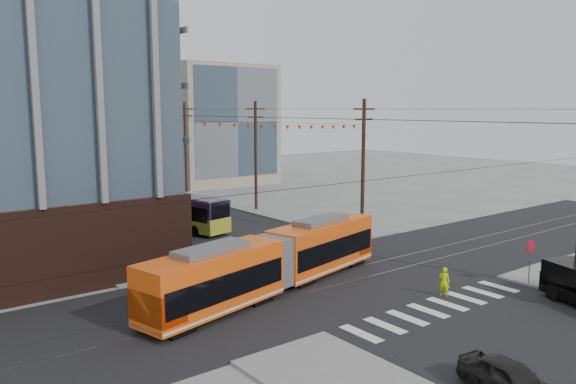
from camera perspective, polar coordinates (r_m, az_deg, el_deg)
name	(u,v)px	position (r m, az deg, el deg)	size (l,w,h in m)	color
ground	(394,293)	(32.50, 10.72, -10.02)	(160.00, 160.00, 0.00)	slate
bg_bldg_ne_near	(210,125)	(78.80, -7.90, 6.76)	(14.00, 14.00, 16.00)	gray
bg_bldg_ne_far	(161,128)	(97.51, -12.76, 6.36)	(16.00, 16.00, 14.00)	#8C99A5
utility_pole_far	(136,142)	(82.77, -15.17, 4.89)	(0.30, 0.30, 11.00)	black
streetcar	(273,262)	(31.77, -1.55, -7.11)	(17.58, 2.47, 3.39)	#EF520F
city_bus	(177,211)	(49.12, -11.24, -1.89)	(2.35, 10.83, 3.07)	#2A1A46
black_sedan	(510,379)	(22.53, 21.65, -17.25)	(1.59, 3.94, 1.34)	black
parked_car_silver	(206,252)	(38.21, -8.38, -6.08)	(1.45, 4.17, 1.37)	silver
parked_car_white	(150,235)	(44.21, -13.80, -4.23)	(1.95, 4.79, 1.39)	silver
parked_car_grey	(126,221)	(50.42, -16.15, -2.89)	(1.97, 4.27, 1.19)	#616161
pedestrian	(444,282)	(32.33, 15.59, -8.77)	(0.60, 0.39, 1.64)	#C1FF03
stop_sign	(530,264)	(35.66, 23.33, -6.77)	(0.78, 0.78, 2.56)	#B00C1E
jersey_barrier	(344,228)	(46.80, 5.71, -3.69)	(0.91, 4.03, 0.81)	slate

